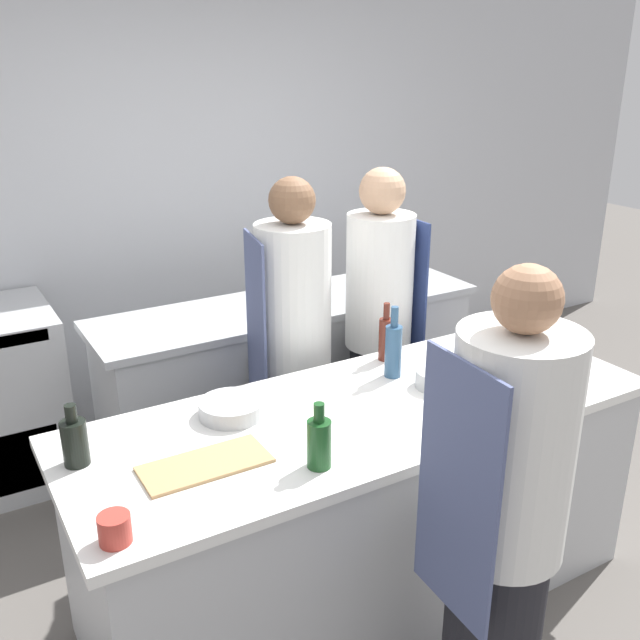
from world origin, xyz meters
name	(u,v)px	position (x,y,z in m)	size (l,w,h in m)	color
ground_plane	(361,592)	(0.00, 0.00, 0.00)	(16.00, 16.00, 0.00)	#605B56
wall_back	(171,190)	(0.00, 2.13, 1.40)	(8.00, 0.06, 2.80)	silver
prep_counter	(363,504)	(0.00, 0.00, 0.45)	(2.33, 0.86, 0.89)	#B7BABC
pass_counter	(291,376)	(0.33, 1.24, 0.45)	(2.18, 0.61, 0.89)	#B7BABC
chef_at_prep_near	(502,528)	(-0.01, -0.76, 0.83)	(0.39, 0.37, 1.66)	black
chef_at_stove	(379,330)	(0.58, 0.74, 0.84)	(0.35, 0.34, 1.67)	black
chef_at_pass_far	(293,353)	(0.07, 0.72, 0.84)	(0.39, 0.38, 1.68)	black
bottle_olive_oil	(386,337)	(0.33, 0.34, 1.00)	(0.06, 0.06, 0.27)	#5B2319
bottle_vinegar	(393,349)	(0.26, 0.18, 1.01)	(0.07, 0.07, 0.31)	#2D5175
bottle_wine	(75,441)	(-1.06, 0.16, 0.98)	(0.09, 0.09, 0.22)	black
bottle_cooking_oil	(472,397)	(0.28, -0.28, 0.99)	(0.07, 0.07, 0.25)	#B2A84C
bottle_sauce	(319,442)	(-0.37, -0.27, 0.98)	(0.08, 0.08, 0.23)	#19471E
bowl_mixing_large	(437,379)	(0.36, 0.01, 0.93)	(0.18, 0.18, 0.07)	#B7BABC
bowl_prep_small	(232,408)	(-0.47, 0.21, 0.92)	(0.25, 0.25, 0.06)	#B7BABC
bowl_ceramic_blue	(523,342)	(0.97, 0.13, 0.92)	(0.25, 0.25, 0.05)	navy
cup	(115,529)	(-1.06, -0.32, 0.93)	(0.09, 0.09, 0.09)	#B2382D
cutting_board	(205,464)	(-0.69, -0.07, 0.90)	(0.43, 0.20, 0.01)	tan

